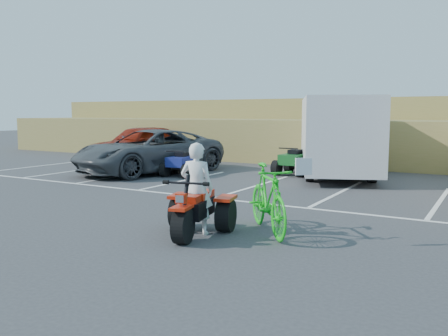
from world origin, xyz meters
The scene contains 11 objects.
ground centered at (0.00, 0.00, 0.00)m, with size 100.00×100.00×0.00m, color #353538.
parking_stripes centered at (0.87, 4.07, 0.00)m, with size 28.00×5.16×0.01m.
grass_embankment centered at (0.00, 15.48, 1.42)m, with size 40.00×8.50×3.10m.
red_trike_atv centered at (1.74, -1.15, 0.00)m, with size 1.29×1.72×1.12m, color red, non-canonical shape.
rider centered at (1.71, -1.01, 0.89)m, with size 0.65×0.42×1.77m, color white.
green_dirt_bike centered at (2.86, -0.26, 0.67)m, with size 0.63×2.23×1.34m, color #14BF19.
grey_pickup centered at (-5.13, 5.94, 0.84)m, with size 2.79×6.05×1.68m, color #414448.
red_car centered at (-8.13, 8.97, 0.88)m, with size 2.09×5.18×1.77m, color maroon.
cargo_trailer centered at (1.51, 8.60, 1.55)m, with size 4.60×6.63×2.87m.
quad_atv_blue centered at (-3.47, 5.80, 0.00)m, with size 1.12×1.50×0.98m, color navy, non-canonical shape.
quad_atv_green centered at (0.01, 8.25, 0.00)m, with size 1.22×1.63×1.07m, color #124F1C, non-canonical shape.
Camera 1 is at (6.69, -8.49, 2.33)m, focal length 38.00 mm.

